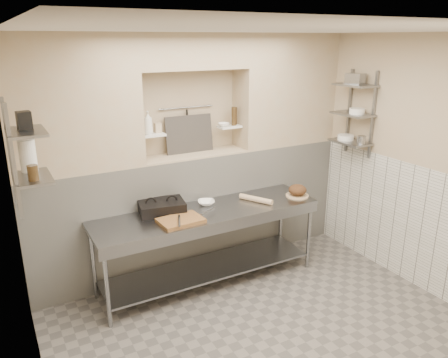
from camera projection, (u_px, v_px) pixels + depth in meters
floor at (273, 341)px, 4.22m from camera, size 4.00×3.90×0.10m
ceiling at (286, 23)px, 3.32m from camera, size 4.00×3.90×0.10m
wall_left at (21, 255)px, 2.83m from camera, size 0.10×3.90×2.80m
wall_right at (434, 168)px, 4.71m from camera, size 0.10×3.90×2.80m
wall_back at (185, 151)px, 5.44m from camera, size 4.00×0.10×2.80m
backwall_lower at (194, 210)px, 5.44m from camera, size 4.00×0.40×1.40m
alcove_sill at (193, 154)px, 5.22m from camera, size 1.30×0.40×0.02m
backwall_pillar_left at (73, 105)px, 4.40m from camera, size 1.35×0.40×1.40m
backwall_pillar_right at (285, 90)px, 5.62m from camera, size 1.35×0.40×1.40m
backwall_header at (191, 51)px, 4.86m from camera, size 1.30×0.40×0.40m
wainscot_left at (44, 342)px, 3.07m from camera, size 0.02×3.90×1.40m
wainscot_right at (421, 229)px, 4.90m from camera, size 0.02×3.90×1.40m
alcove_shelf_left at (152, 135)px, 4.91m from camera, size 0.28×0.16×0.02m
alcove_shelf_right at (230, 127)px, 5.36m from camera, size 0.28×0.16×0.02m
utensil_rail at (186, 107)px, 5.20m from camera, size 0.70×0.02×0.02m
hanging_steel at (187, 122)px, 5.23m from camera, size 0.02×0.02×0.30m
splash_panel at (189, 134)px, 5.24m from camera, size 0.60×0.08×0.45m
shelf_rail_left_a at (10, 152)px, 3.78m from camera, size 0.03×0.03×0.95m
shelf_rail_left_b at (14, 163)px, 3.45m from camera, size 0.03×0.03×0.95m
wall_shelf_left_lower at (32, 178)px, 3.74m from camera, size 0.30×0.50×0.02m
wall_shelf_left_upper at (26, 132)px, 3.61m from camera, size 0.30×0.50×0.03m
shelf_rail_right_a at (349, 111)px, 5.58m from camera, size 0.03×0.03×1.05m
shelf_rail_right_b at (373, 116)px, 5.24m from camera, size 0.03×0.03×1.05m
wall_shelf_right_lower at (350, 142)px, 5.46m from camera, size 0.30×0.50×0.02m
wall_shelf_right_mid at (353, 114)px, 5.35m from camera, size 0.30×0.50×0.02m
wall_shelf_right_upper at (355, 85)px, 5.24m from camera, size 0.30×0.50×0.03m
prep_table at (208, 232)px, 4.95m from camera, size 2.60×0.70×0.90m
panini_press at (162, 207)px, 4.80m from camera, size 0.54×0.44×0.13m
cutting_board at (181, 221)px, 4.56m from camera, size 0.47×0.35×0.04m
knife_blade at (208, 211)px, 4.75m from camera, size 0.23×0.12×0.01m
tongs at (179, 221)px, 4.47m from camera, size 0.12×0.25×0.02m
mixing_bowl at (206, 203)px, 5.05m from camera, size 0.25×0.25×0.05m
rolling_pin at (256, 199)px, 5.13m from camera, size 0.26×0.40×0.06m
bread_board at (297, 196)px, 5.32m from camera, size 0.28×0.28×0.02m
bread_loaf at (297, 190)px, 5.30m from camera, size 0.22×0.22×0.13m
bottle_soap at (148, 123)px, 4.83m from camera, size 0.13×0.13×0.26m
jar_alcove at (158, 128)px, 4.96m from camera, size 0.07×0.07×0.11m
bowl_alcove at (224, 125)px, 5.31m from camera, size 0.18×0.18×0.04m
condiment_a at (234, 116)px, 5.39m from camera, size 0.06×0.06×0.22m
condiment_b at (234, 116)px, 5.34m from camera, size 0.06×0.06×0.23m
condiment_c at (234, 120)px, 5.41m from camera, size 0.06×0.06×0.11m
jug_left at (28, 156)px, 3.84m from camera, size 0.14×0.14×0.29m
jar_left at (33, 173)px, 3.61m from camera, size 0.09×0.09×0.13m
box_left_upper at (24, 121)px, 3.61m from camera, size 0.12×0.12×0.15m
bowl_right at (346, 137)px, 5.51m from camera, size 0.20×0.20×0.06m
canister_right at (362, 140)px, 5.28m from camera, size 0.10×0.10×0.10m
bowl_right_mid at (357, 111)px, 5.28m from camera, size 0.18×0.18×0.07m
basket_right at (355, 79)px, 5.23m from camera, size 0.21×0.23×0.13m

